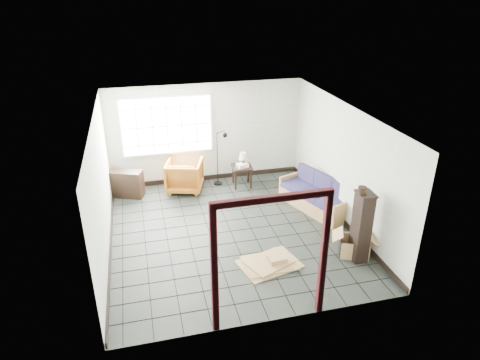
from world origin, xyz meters
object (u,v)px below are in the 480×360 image
object	(u,v)px
futon_sofa	(317,197)
side_table	(242,170)
tall_shelf	(361,226)
armchair	(185,174)

from	to	relation	value
futon_sofa	side_table	size ratio (longest dim) A/B	3.60
futon_sofa	tall_shelf	size ratio (longest dim) A/B	1.40
futon_sofa	side_table	world-z (taller)	futon_sofa
armchair	tall_shelf	distance (m)	4.75
side_table	tall_shelf	size ratio (longest dim) A/B	0.39
futon_sofa	armchair	size ratio (longest dim) A/B	2.24
futon_sofa	side_table	xyz separation A→B (m)	(-1.41, 1.61, 0.16)
armchair	tall_shelf	xyz separation A→B (m)	(2.83, -3.81, 0.28)
armchair	side_table	bearing A→B (deg)	-167.48
side_table	tall_shelf	bearing A→B (deg)	-69.82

